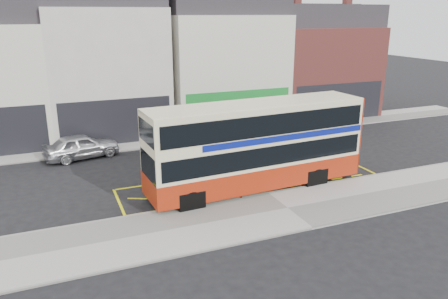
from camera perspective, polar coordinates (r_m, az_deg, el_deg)
name	(u,v)px	position (r m, az deg, el deg)	size (l,w,h in m)	color
ground	(264,192)	(22.21, 5.31, -5.61)	(120.00, 120.00, 0.00)	black
pavement	(288,209)	(20.35, 8.31, -7.73)	(40.00, 4.00, 0.15)	#A7A39E
kerb	(268,194)	(21.87, 5.77, -5.78)	(40.00, 0.15, 0.15)	gray
far_pavement	(195,136)	(31.79, -3.79, 1.72)	(50.00, 3.00, 0.15)	#A7A39E
road_markings	(251,181)	(23.53, 3.52, -4.19)	(14.00, 3.40, 0.01)	#EFEB0C
terrace_left	(104,61)	(33.48, -15.36, 11.10)	(8.00, 8.01, 11.80)	silver
terrace_green_shop	(219,60)	(35.73, -0.60, 11.66)	(9.00, 8.01, 11.30)	beige
terrace_right	(314,61)	(39.96, 11.73, 11.20)	(9.00, 8.01, 10.30)	#A04640
double_decker_bus	(257,145)	(21.86, 4.34, 0.62)	(11.35, 3.23, 4.48)	beige
bus_stop_post	(242,161)	(20.56, 2.42, -1.50)	(0.76, 0.17, 3.08)	black
car_silver	(82,146)	(28.43, -18.09, 0.43)	(1.82, 4.52, 1.54)	silver
car_grey	(207,137)	(29.46, -2.24, 1.70)	(1.44, 4.13, 1.36)	#3A3C41
car_white	(292,128)	(32.17, 8.91, 2.80)	(1.83, 4.49, 1.30)	silver
street_tree_right	(286,84)	(35.23, 8.08, 8.46)	(2.22, 2.22, 4.80)	black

